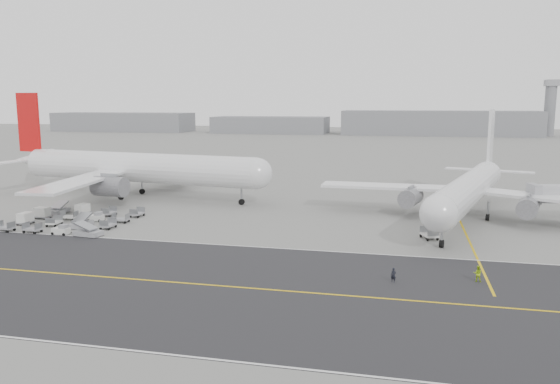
% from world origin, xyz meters
% --- Properties ---
extents(ground, '(700.00, 700.00, 0.00)m').
position_xyz_m(ground, '(0.00, 0.00, 0.00)').
color(ground, gray).
rests_on(ground, ground).
extents(taxiway, '(220.00, 59.00, 0.03)m').
position_xyz_m(taxiway, '(5.02, -17.98, 0.01)').
color(taxiway, '#2C2C2F').
rests_on(taxiway, ground).
extents(horizon_buildings, '(520.00, 28.00, 28.00)m').
position_xyz_m(horizon_buildings, '(30.00, 260.00, 0.00)').
color(horizon_buildings, gray).
rests_on(horizon_buildings, ground).
extents(control_tower, '(7.00, 7.00, 31.25)m').
position_xyz_m(control_tower, '(100.00, 265.00, 16.25)').
color(control_tower, gray).
rests_on(control_tower, ground).
extents(airliner_a, '(60.51, 59.47, 20.95)m').
position_xyz_m(airliner_a, '(-32.41, 29.73, 6.03)').
color(airliner_a, white).
rests_on(airliner_a, ground).
extents(airliner_b, '(48.83, 49.90, 17.62)m').
position_xyz_m(airliner_b, '(31.45, 22.56, 5.08)').
color(airliner_b, white).
rests_on(airliner_b, ground).
extents(gse_cluster, '(22.36, 21.61, 1.95)m').
position_xyz_m(gse_cluster, '(-29.78, 5.17, 0.00)').
color(gse_cluster, '#97979D').
rests_on(gse_cluster, ground).
extents(stray_dolly, '(2.66, 3.23, 1.71)m').
position_xyz_m(stray_dolly, '(24.62, 7.39, 0.00)').
color(stray_dolly, silver).
rests_on(stray_dolly, ground).
extents(ground_crew_a, '(0.68, 0.56, 1.60)m').
position_xyz_m(ground_crew_a, '(20.11, -12.79, 0.80)').
color(ground_crew_a, black).
rests_on(ground_crew_a, ground).
extents(ground_crew_b, '(0.94, 0.77, 1.78)m').
position_xyz_m(ground_crew_b, '(28.89, -10.54, 0.89)').
color(ground_crew_b, '#96BD16').
rests_on(ground_crew_b, ground).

